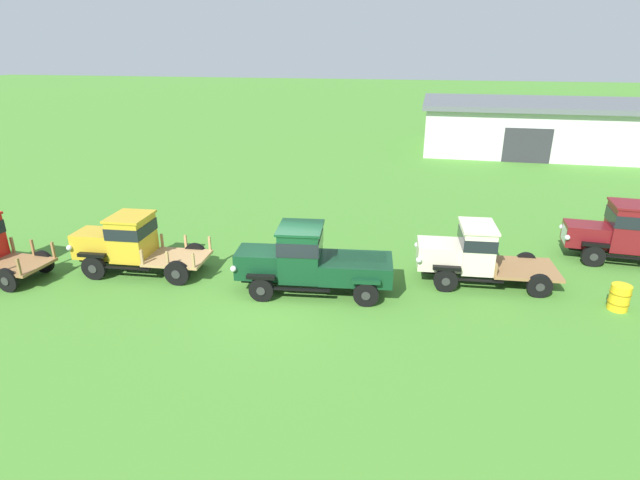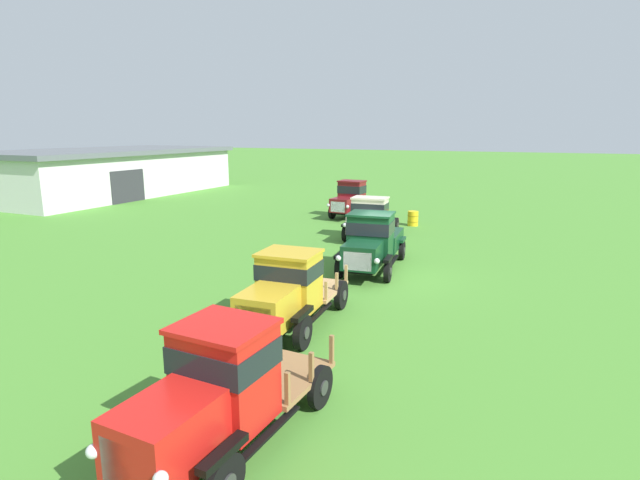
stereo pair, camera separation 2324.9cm
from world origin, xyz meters
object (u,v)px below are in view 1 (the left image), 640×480
at_px(farm_shed, 559,127).
at_px(vintage_truck_back_of_row, 618,232).
at_px(vintage_truck_midrow_center, 311,260).
at_px(vintage_truck_far_side, 471,253).
at_px(vintage_truck_second_in_line, 128,242).
at_px(oil_drum_beside_row, 619,297).

distance_m(farm_shed, vintage_truck_back_of_row, 22.82).
xyz_separation_m(vintage_truck_midrow_center, vintage_truck_back_of_row, (10.72, 4.99, 0.03)).
xyz_separation_m(farm_shed, vintage_truck_far_side, (-8.05, -25.74, -0.84)).
bearing_deg(vintage_truck_second_in_line, oil_drum_beside_row, 2.35).
bearing_deg(oil_drum_beside_row, vintage_truck_second_in_line, -177.65).
distance_m(vintage_truck_midrow_center, vintage_truck_far_side, 5.55).
height_order(vintage_truck_second_in_line, vintage_truck_far_side, vintage_truck_second_in_line).
bearing_deg(vintage_truck_midrow_center, vintage_truck_far_side, 20.13).
xyz_separation_m(vintage_truck_second_in_line, oil_drum_beside_row, (16.41, 0.67, -0.72)).
distance_m(vintage_truck_far_side, vintage_truck_back_of_row, 6.31).
relative_size(farm_shed, vintage_truck_second_in_line, 4.23).
height_order(vintage_truck_second_in_line, vintage_truck_midrow_center, vintage_truck_midrow_center).
bearing_deg(vintage_truck_far_side, oil_drum_beside_row, -14.11).
bearing_deg(vintage_truck_far_side, vintage_truck_second_in_line, -171.49).
bearing_deg(oil_drum_beside_row, vintage_truck_midrow_center, -175.29).
relative_size(vintage_truck_midrow_center, oil_drum_beside_row, 6.43).
xyz_separation_m(farm_shed, vintage_truck_back_of_row, (-2.54, -22.67, -0.76)).
xyz_separation_m(farm_shed, vintage_truck_second_in_line, (-20.02, -27.53, -0.78)).
height_order(farm_shed, vintage_truck_midrow_center, farm_shed).
relative_size(vintage_truck_far_side, oil_drum_beside_row, 5.88).
relative_size(vintage_truck_second_in_line, vintage_truck_midrow_center, 0.92).
bearing_deg(oil_drum_beside_row, vintage_truck_back_of_row, 75.72).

